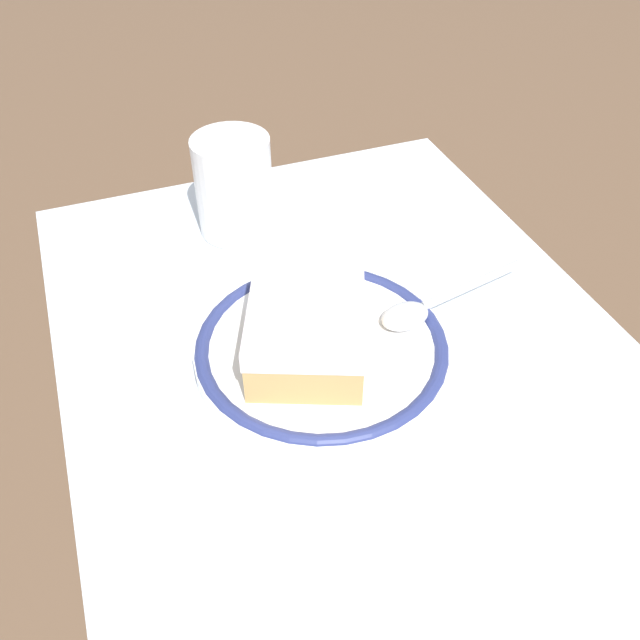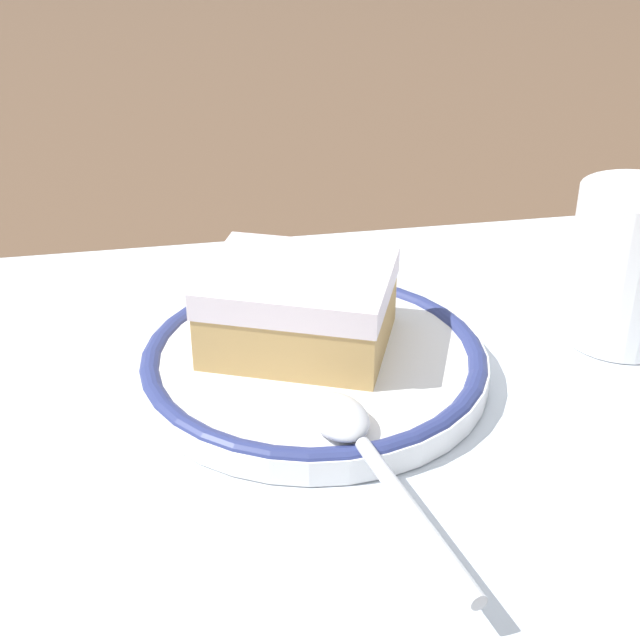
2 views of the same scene
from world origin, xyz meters
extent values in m
plane|color=brown|center=(0.00, 0.00, 0.00)|extent=(2.40, 2.40, 0.00)
cube|color=silver|center=(0.00, 0.00, 0.00)|extent=(0.53, 0.40, 0.00)
cylinder|color=white|center=(0.00, 0.02, 0.01)|extent=(0.18, 0.18, 0.01)
torus|color=navy|center=(0.00, 0.02, 0.01)|extent=(0.18, 0.18, 0.01)
cube|color=tan|center=(-0.01, 0.03, 0.03)|extent=(0.11, 0.10, 0.03)
cube|color=white|center=(-0.01, 0.03, 0.05)|extent=(0.11, 0.11, 0.01)
ellipsoid|color=silver|center=(0.00, -0.04, 0.02)|extent=(0.03, 0.04, 0.01)
cylinder|color=silver|center=(0.02, -0.11, 0.02)|extent=(0.03, 0.10, 0.01)
cylinder|color=white|center=(0.17, 0.03, 0.04)|extent=(0.06, 0.06, 0.08)
cylinder|color=brown|center=(0.17, 0.03, 0.03)|extent=(0.06, 0.06, 0.05)
camera|label=1|loc=(-0.32, 0.14, 0.35)|focal=38.26mm
camera|label=2|loc=(-0.07, -0.37, 0.26)|focal=51.78mm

